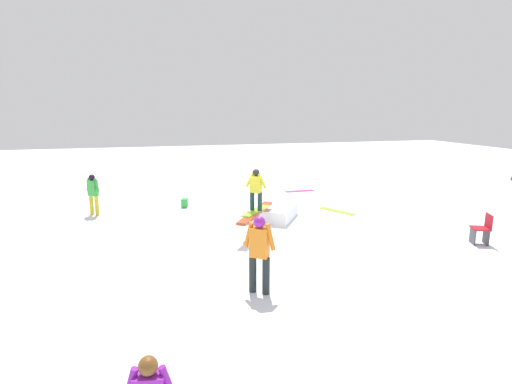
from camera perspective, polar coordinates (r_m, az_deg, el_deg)
ground_plane at (r=12.40m, az=-0.00°, el=-5.86°), size 60.00×60.00×0.00m
rail_feature at (r=12.23m, az=-0.00°, el=-3.20°), size 2.45×1.72×0.69m
snow_kicker_ramp at (r=13.92m, az=2.18°, el=-2.89°), size 2.33×2.24×0.46m
main_rider_on_rail at (r=12.06m, az=-0.00°, el=0.15°), size 1.33×1.18×1.31m
bystander_orange at (r=8.24m, az=0.49°, el=-8.34°), size 0.48×0.62×1.65m
bystander_green at (r=15.38m, az=-22.25°, el=-0.05°), size 0.45×0.51×1.49m
loose_snowboard_white at (r=13.06m, az=-15.39°, el=-5.32°), size 1.38×0.70×0.02m
loose_snowboard_magenta at (r=18.63m, az=6.23°, el=0.14°), size 0.32×1.38×0.02m
loose_snowboard_lime at (r=15.23m, az=11.49°, el=-2.69°), size 1.46×0.94×0.02m
folding_chair at (r=12.98m, az=29.58°, el=-4.73°), size 0.58×0.58×0.88m
backpack_on_snow at (r=15.74m, az=-10.17°, el=-1.56°), size 0.35×0.29×0.34m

